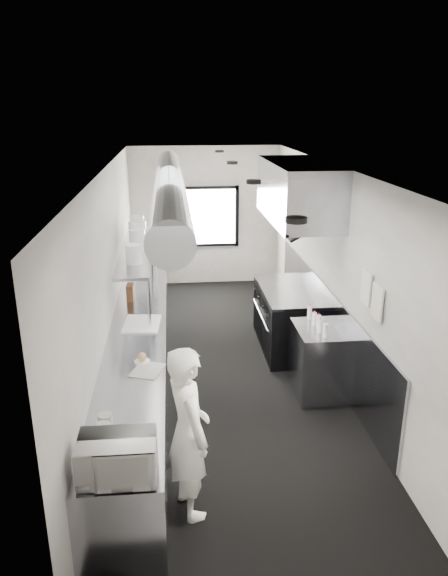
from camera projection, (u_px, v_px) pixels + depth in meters
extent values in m
cube|color=black|center=(225.00, 371.00, 7.50)|extent=(3.00, 8.00, 0.01)
cube|color=white|center=(225.00, 169.00, 6.59)|extent=(3.00, 8.00, 0.01)
cube|color=silver|center=(205.00, 217.00, 10.81)|extent=(3.00, 0.02, 2.80)
cube|color=silver|center=(291.00, 473.00, 3.28)|extent=(3.00, 0.02, 2.80)
cube|color=silver|center=(110.00, 280.00, 6.90)|extent=(0.02, 8.00, 2.80)
cube|color=silver|center=(336.00, 273.00, 7.18)|extent=(0.02, 8.00, 2.80)
cube|color=#9598A2|center=(324.00, 323.00, 7.74)|extent=(0.03, 5.50, 1.10)
cylinder|color=gray|center=(169.00, 185.00, 6.98)|extent=(0.40, 6.40, 0.40)
cube|color=white|center=(205.00, 217.00, 10.77)|extent=(1.20, 0.03, 1.10)
cube|color=black|center=(205.00, 188.00, 10.60)|extent=(1.36, 0.03, 0.08)
cube|color=black|center=(206.00, 244.00, 10.98)|extent=(1.36, 0.03, 0.08)
cube|color=black|center=(174.00, 217.00, 10.73)|extent=(0.08, 0.03, 1.25)
cube|color=black|center=(237.00, 216.00, 10.85)|extent=(0.08, 0.03, 1.25)
cube|color=#9598A2|center=(298.00, 191.00, 7.48)|extent=(0.80, 2.20, 0.80)
cube|color=#9598A2|center=(271.00, 219.00, 7.57)|extent=(0.05, 2.20, 0.05)
cube|color=black|center=(292.00, 215.00, 7.58)|extent=(0.50, 2.10, 0.28)
cube|color=#9598A2|center=(140.00, 362.00, 6.77)|extent=(0.70, 6.00, 0.90)
cube|color=#9598A2|center=(137.00, 248.00, 7.82)|extent=(0.45, 3.00, 0.04)
cylinder|color=#9598A2|center=(149.00, 302.00, 6.63)|extent=(0.04, 0.04, 0.66)
cylinder|color=#9598A2|center=(152.00, 269.00, 7.95)|extent=(0.04, 0.04, 0.66)
cylinder|color=#9598A2|center=(154.00, 246.00, 9.27)|extent=(0.04, 0.04, 0.66)
cube|color=black|center=(289.00, 320.00, 8.11)|extent=(0.85, 1.60, 0.90)
cube|color=#9598A2|center=(290.00, 290.00, 7.96)|extent=(0.85, 1.60, 0.04)
cube|color=#9598A2|center=(263.00, 321.00, 8.07)|extent=(0.03, 1.55, 0.80)
cylinder|color=#9598A2|center=(261.00, 315.00, 8.04)|extent=(0.03, 1.30, 0.03)
cube|color=#9598A2|center=(320.00, 361.00, 6.80)|extent=(0.65, 0.80, 0.90)
cube|color=#9598A2|center=(149.00, 275.00, 10.26)|extent=(0.70, 1.20, 0.90)
cube|color=silver|center=(366.00, 288.00, 5.99)|extent=(0.02, 0.28, 0.38)
cube|color=silver|center=(377.00, 303.00, 5.67)|extent=(0.02, 0.28, 0.38)
imported|color=white|center=(188.00, 432.00, 4.69)|extent=(0.56, 0.69, 1.64)
imported|color=white|center=(117.00, 458.00, 3.95)|extent=(0.54, 0.41, 0.32)
cylinder|color=#A9B2A4|center=(103.00, 430.00, 4.48)|extent=(0.19, 0.19, 0.10)
cylinder|color=#A9B2A4|center=(105.00, 419.00, 4.65)|extent=(0.13, 0.13, 0.09)
cube|color=beige|center=(147.00, 370.00, 5.60)|extent=(0.40, 0.44, 0.01)
cylinder|color=white|center=(142.00, 361.00, 5.78)|extent=(0.21, 0.21, 0.01)
sphere|color=tan|center=(142.00, 357.00, 5.76)|extent=(0.10, 0.10, 0.10)
cube|color=silver|center=(142.00, 324.00, 6.77)|extent=(0.49, 0.63, 0.02)
cube|color=brown|center=(130.00, 292.00, 7.60)|extent=(0.10, 0.21, 0.23)
cylinder|color=white|center=(134.00, 254.00, 6.97)|extent=(0.28, 0.28, 0.26)
cylinder|color=white|center=(137.00, 240.00, 7.63)|extent=(0.24, 0.24, 0.29)
cylinder|color=white|center=(138.00, 234.00, 7.83)|extent=(0.26, 0.26, 0.37)
cylinder|color=white|center=(137.00, 226.00, 8.36)|extent=(0.25, 0.25, 0.34)
cylinder|color=silver|center=(325.00, 330.00, 6.38)|extent=(0.07, 0.07, 0.18)
cylinder|color=silver|center=(320.00, 326.00, 6.52)|extent=(0.07, 0.07, 0.17)
cylinder|color=silver|center=(319.00, 321.00, 6.65)|extent=(0.07, 0.07, 0.17)
cylinder|color=silver|center=(314.00, 319.00, 6.74)|extent=(0.07, 0.07, 0.17)
cylinder|color=silver|center=(310.00, 312.00, 6.93)|extent=(0.07, 0.07, 0.18)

